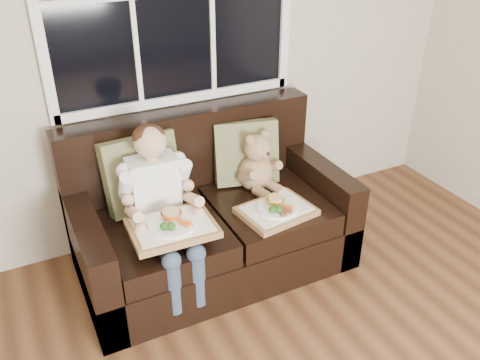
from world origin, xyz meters
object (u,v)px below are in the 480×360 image
tray_left (172,226)px  tray_right (276,210)px  loveseat (210,221)px  child (160,196)px  teddy_bear (257,166)px

tray_left → tray_right: bearing=3.6°
loveseat → child: (-0.35, -0.12, 0.35)m
tray_left → tray_right: size_ratio=1.00×
loveseat → tray_left: size_ratio=3.58×
child → tray_left: 0.22m
teddy_bear → tray_right: size_ratio=0.89×
tray_right → tray_left: bearing=173.9°
tray_left → tray_right: (0.67, 0.02, -0.10)m
teddy_bear → tray_left: size_ratio=0.88×
tray_left → tray_right: tray_left is taller
child → teddy_bear: size_ratio=2.22×
loveseat → teddy_bear: size_ratio=4.05×
child → tray_left: (-0.00, -0.20, -0.08)m
loveseat → child: bearing=-160.7°
child → teddy_bear: 0.73m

